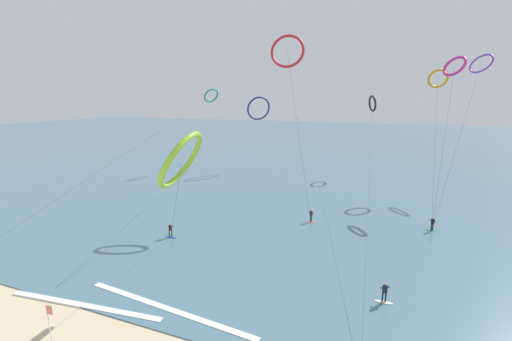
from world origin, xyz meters
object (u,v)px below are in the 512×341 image
object	(u,v)px
kite_amber	(438,79)
kite_magenta	(455,66)
surfer_emerald	(432,225)
kite_violet	(481,64)
kite_teal	(211,96)
kite_navy	(258,109)
kite_crimson	(287,51)
kite_lime	(181,160)
surfer_ivory	(384,294)
surfer_coral	(311,217)
surfer_cobalt	(170,231)
beach_flag	(49,319)
kite_charcoal	(372,104)

from	to	relation	value
kite_amber	kite_magenta	bearing A→B (deg)	93.51
surfer_emerald	kite_violet	distance (m)	33.45
kite_teal	kite_navy	bearing A→B (deg)	132.75
kite_crimson	kite_lime	xyz separation A→B (m)	(-1.77, -23.57, -10.66)
kite_amber	kite_crimson	bearing A→B (deg)	32.99
kite_violet	kite_crimson	size ratio (longest dim) A/B	1.14
surfer_ivory	surfer_coral	distance (m)	16.70
kite_amber	kite_navy	xyz separation A→B (m)	(-32.99, 4.17, -5.30)
surfer_ivory	kite_amber	distance (m)	42.29
kite_teal	kite_lime	xyz separation A→B (m)	(20.51, -43.13, -5.02)
surfer_coral	kite_crimson	bearing A→B (deg)	-114.33
kite_magenta	kite_lime	distance (m)	43.87
surfer_cobalt	kite_crimson	bearing A→B (deg)	28.54
surfer_coral	kite_navy	bearing A→B (deg)	-125.40
surfer_ivory	beach_flag	distance (m)	23.37
kite_violet	kite_charcoal	xyz separation A→B (m)	(-16.76, 4.28, -6.76)
kite_amber	beach_flag	xyz separation A→B (m)	(-27.36, -49.77, -16.64)
surfer_emerald	beach_flag	distance (m)	38.56
surfer_ivory	kite_charcoal	xyz separation A→B (m)	(-2.54, 46.10, 13.60)
kite_charcoal	surfer_coral	bearing A→B (deg)	146.11
surfer_ivory	kite_lime	bearing A→B (deg)	162.53
kite_crimson	kite_teal	size ratio (longest dim) A/B	0.48
kite_crimson	beach_flag	size ratio (longest dim) A/B	7.83
kite_charcoal	kite_violet	bearing A→B (deg)	-127.65
surfer_cobalt	kite_crimson	size ratio (longest dim) A/B	0.07
surfer_cobalt	kite_magenta	bearing A→B (deg)	10.64
surfer_cobalt	beach_flag	world-z (taller)	beach_flag
surfer_cobalt	beach_flag	xyz separation A→B (m)	(2.60, -16.41, 1.20)
surfer_coral	kite_lime	world-z (taller)	kite_lime
kite_crimson	kite_amber	bearing A→B (deg)	33.87
surfer_emerald	surfer_cobalt	distance (m)	30.78
surfer_ivory	surfer_coral	world-z (taller)	same
kite_lime	surfer_coral	bearing A→B (deg)	152.69
surfer_ivory	kite_crimson	bearing A→B (deg)	92.63
kite_crimson	surfer_coral	bearing A→B (deg)	-53.62
surfer_ivory	kite_amber	xyz separation A→B (m)	(7.44, 37.62, 17.84)
surfer_ivory	beach_flag	world-z (taller)	beach_flag
kite_navy	beach_flag	xyz separation A→B (m)	(5.63, -53.93, -11.34)
surfer_cobalt	surfer_ivory	bearing A→B (deg)	-41.75
kite_magenta	kite_charcoal	size ratio (longest dim) A/B	0.39
surfer_coral	surfer_emerald	size ratio (longest dim) A/B	1.00
kite_navy	surfer_cobalt	bearing A→B (deg)	53.42
kite_charcoal	kite_lime	size ratio (longest dim) A/B	4.24
surfer_coral	kite_charcoal	xyz separation A→B (m)	(5.91, 31.69, 13.60)
surfer_emerald	kite_violet	bearing A→B (deg)	-150.77
kite_crimson	kite_lime	bearing A→B (deg)	-101.00
kite_violet	beach_flag	size ratio (longest dim) A/B	8.95
surfer_emerald	kite_charcoal	size ratio (longest dim) A/B	0.03
kite_charcoal	kite_crimson	bearing A→B (deg)	134.21
kite_charcoal	beach_flag	world-z (taller)	kite_charcoal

